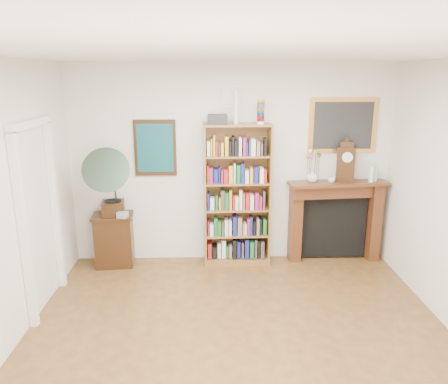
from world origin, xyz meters
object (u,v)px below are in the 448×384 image
(fireplace, at_px, (335,214))
(mantel_clock, at_px, (346,162))
(side_cabinet, at_px, (114,240))
(bottle_left, at_px, (371,174))
(cd_stack, at_px, (122,215))
(gramophone, at_px, (108,178))
(flower_vase, at_px, (312,176))
(bookshelf, at_px, (237,188))
(teacup, at_px, (331,180))
(bottle_right, at_px, (375,174))

(fireplace, height_order, mantel_clock, mantel_clock)
(side_cabinet, height_order, bottle_left, bottle_left)
(mantel_clock, bearing_deg, cd_stack, -161.98)
(fireplace, relative_size, gramophone, 1.45)
(fireplace, xyz_separation_m, mantel_clock, (0.10, -0.02, 0.76))
(bottle_left, bearing_deg, side_cabinet, -179.47)
(mantel_clock, distance_m, flower_vase, 0.50)
(bookshelf, xyz_separation_m, cd_stack, (-1.57, -0.17, -0.32))
(fireplace, distance_m, flower_vase, 0.68)
(gramophone, height_order, cd_stack, gramophone)
(fireplace, bearing_deg, flower_vase, -177.75)
(fireplace, xyz_separation_m, teacup, (-0.11, -0.10, 0.52))
(side_cabinet, distance_m, mantel_clock, 3.42)
(side_cabinet, bearing_deg, flower_vase, -3.73)
(fireplace, bearing_deg, cd_stack, 179.41)
(fireplace, xyz_separation_m, bottle_right, (0.52, -0.03, 0.59))
(mantel_clock, bearing_deg, bottle_left, 2.72)
(side_cabinet, distance_m, bottle_right, 3.78)
(flower_vase, distance_m, bottle_right, 0.88)
(fireplace, relative_size, mantel_clock, 2.54)
(fireplace, bearing_deg, mantel_clock, -15.36)
(mantel_clock, distance_m, bottle_left, 0.39)
(cd_stack, distance_m, bottle_right, 3.54)
(teacup, bearing_deg, bottle_right, 6.15)
(bottle_right, bearing_deg, bookshelf, -178.62)
(teacup, bearing_deg, flower_vase, 168.34)
(fireplace, distance_m, bottle_left, 0.76)
(bookshelf, height_order, side_cabinet, bookshelf)
(teacup, distance_m, bottle_left, 0.57)
(fireplace, bearing_deg, teacup, -142.70)
(bottle_right, bearing_deg, gramophone, -176.34)
(gramophone, relative_size, bottle_right, 4.93)
(flower_vase, relative_size, teacup, 1.68)
(cd_stack, xyz_separation_m, mantel_clock, (3.08, 0.24, 0.66))
(gramophone, height_order, bottle_right, gramophone)
(side_cabinet, xyz_separation_m, mantel_clock, (3.25, 0.10, 1.08))
(bookshelf, xyz_separation_m, bottle_right, (1.94, 0.05, 0.17))
(flower_vase, bearing_deg, mantel_clock, 4.12)
(side_cabinet, bearing_deg, bookshelf, -3.94)
(gramophone, bearing_deg, bottle_left, -6.09)
(bookshelf, xyz_separation_m, flower_vase, (1.05, 0.03, 0.15))
(bookshelf, distance_m, cd_stack, 1.61)
(flower_vase, bearing_deg, side_cabinet, -178.61)
(cd_stack, distance_m, flower_vase, 2.67)
(teacup, distance_m, bottle_right, 0.63)
(cd_stack, bearing_deg, fireplace, 4.90)
(gramophone, height_order, bottle_left, gramophone)
(side_cabinet, bearing_deg, bottle_left, -4.60)
(side_cabinet, distance_m, cd_stack, 0.47)
(gramophone, relative_size, cd_stack, 8.21)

